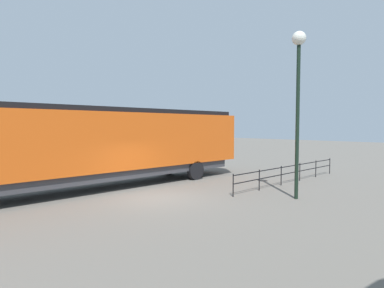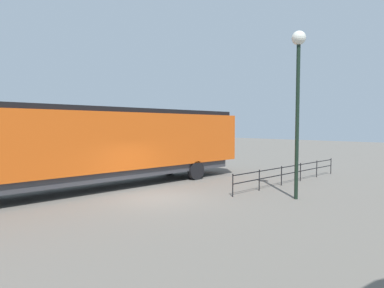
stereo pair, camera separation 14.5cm
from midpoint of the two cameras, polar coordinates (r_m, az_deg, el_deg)
name	(u,v)px [view 1 (the left image)]	position (r m, az deg, el deg)	size (l,w,h in m)	color
ground_plane	(156,198)	(14.52, -6.60, -9.43)	(120.00, 120.00, 0.00)	#666059
locomotive	(99,143)	(16.84, -16.32, 0.10)	(2.88, 18.94, 4.08)	#D15114
lamp_post	(298,76)	(14.81, 17.89, 11.26)	(0.59, 0.59, 7.18)	black
platform_fence	(291,171)	(18.83, 16.76, -4.53)	(0.05, 10.16, 1.03)	black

